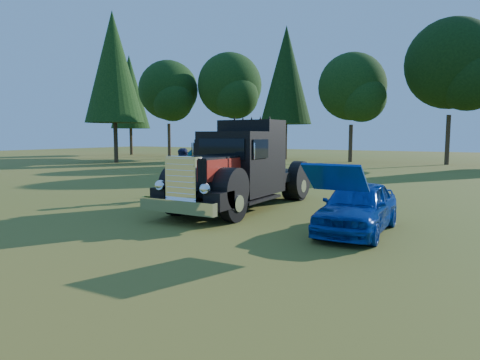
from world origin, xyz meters
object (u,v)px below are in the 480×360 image
(diamond_t_truck, at_px, (239,171))
(spectator_far, at_px, (184,174))
(hotrod_coupe, at_px, (357,207))
(spectator_near, at_px, (195,182))
(distant_teal_car, at_px, (201,155))

(diamond_t_truck, xyz_separation_m, spectator_far, (-2.88, 0.72, -0.29))
(hotrod_coupe, distance_m, spectator_far, 7.68)
(diamond_t_truck, bearing_deg, spectator_near, -156.90)
(hotrod_coupe, distance_m, spectator_near, 5.92)
(spectator_far, distance_m, distant_teal_car, 21.53)
(diamond_t_truck, relative_size, spectator_far, 3.62)
(hotrod_coupe, height_order, spectator_near, hotrod_coupe)
(spectator_near, bearing_deg, distant_teal_car, 23.66)
(distant_teal_car, bearing_deg, diamond_t_truck, -33.81)
(spectator_near, bearing_deg, hotrod_coupe, -110.94)
(spectator_far, bearing_deg, spectator_near, -77.42)
(diamond_t_truck, bearing_deg, distant_teal_car, 128.80)
(spectator_far, relative_size, distant_teal_car, 0.48)
(spectator_far, xyz_separation_m, distant_teal_car, (-12.04, 17.84, -0.31))
(spectator_far, bearing_deg, hotrod_coupe, -53.19)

